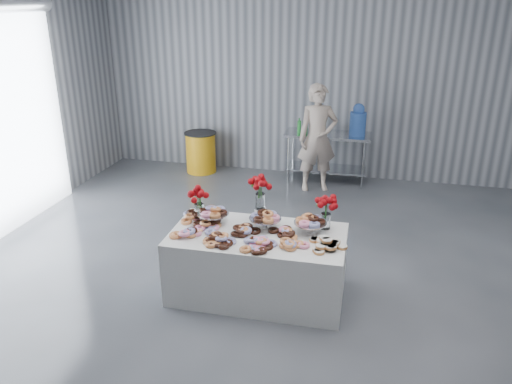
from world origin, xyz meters
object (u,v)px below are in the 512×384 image
person (318,138)px  trash_barrel (201,152)px  water_jug (358,121)px  display_table (258,264)px  prep_table (327,149)px

person → trash_barrel: 2.34m
water_jug → trash_barrel: (-2.88, 0.00, -0.76)m
display_table → trash_barrel: size_ratio=2.47×
water_jug → person: bearing=-146.9°
display_table → water_jug: (0.86, 3.84, 0.77)m
person → trash_barrel: bearing=150.9°
display_table → prep_table: 3.87m
water_jug → person: 0.79m
water_jug → trash_barrel: 2.98m
display_table → trash_barrel: trash_barrel is taller
prep_table → water_jug: water_jug is taller
display_table → person: person is taller
prep_table → trash_barrel: (-2.38, -0.00, -0.23)m
display_table → prep_table: bearing=84.7°
person → trash_barrel: person is taller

